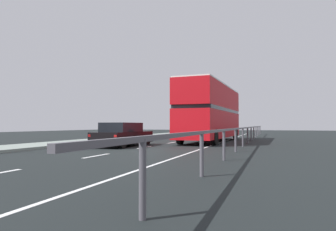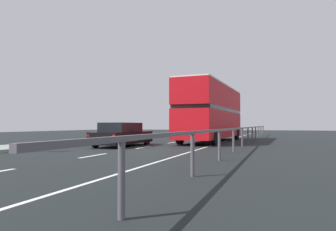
% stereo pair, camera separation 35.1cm
% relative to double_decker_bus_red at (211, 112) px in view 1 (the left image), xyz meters
% --- Properties ---
extents(ground_plane, '(75.77, 120.00, 0.10)m').
position_rel_double_decker_bus_red_xyz_m(ground_plane, '(-2.39, -8.50, -2.30)').
color(ground_plane, black).
extents(near_sidewalk_kerb, '(2.85, 80.00, 0.14)m').
position_rel_double_decker_bus_red_xyz_m(near_sidewalk_kerb, '(-8.36, -8.50, -2.18)').
color(near_sidewalk_kerb, gray).
rests_on(near_sidewalk_kerb, ground).
extents(lane_paint_markings, '(3.36, 46.00, 0.01)m').
position_rel_double_decker_bus_red_xyz_m(lane_paint_markings, '(-0.31, 0.42, -2.25)').
color(lane_paint_markings, silver).
rests_on(lane_paint_markings, ground).
extents(bridge_side_railing, '(0.10, 42.00, 1.11)m').
position_rel_double_decker_bus_red_xyz_m(bridge_side_railing, '(2.74, 0.50, -1.36)').
color(bridge_side_railing, '#535159').
rests_on(bridge_side_railing, ground).
extents(double_decker_bus_red, '(2.88, 11.18, 4.20)m').
position_rel_double_decker_bus_red_xyz_m(double_decker_bus_red, '(0.00, 0.00, 0.00)').
color(double_decker_bus_red, red).
rests_on(double_decker_bus_red, ground).
extents(hatchback_car_near, '(1.90, 4.59, 1.39)m').
position_rel_double_decker_bus_red_xyz_m(hatchback_car_near, '(-3.96, -6.63, -1.58)').
color(hatchback_car_near, black).
rests_on(hatchback_car_near, ground).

